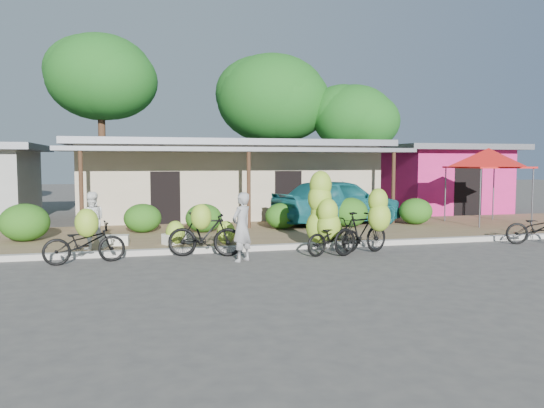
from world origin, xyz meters
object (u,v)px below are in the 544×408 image
(tree_far_center, at_px, (97,75))
(sack_near, at_px, (178,238))
(bike_right, at_px, (365,228))
(bike_far_right, at_px, (539,228))
(bystander, at_px, (91,221))
(bike_center, at_px, (327,221))
(teal_van, at_px, (338,201))
(sack_far, at_px, (115,240))
(bike_far_left, at_px, (85,241))
(bike_left, at_px, (205,233))
(vendor, at_px, (242,227))
(red_canopy, at_px, (488,158))
(tree_near_right, at_px, (349,116))
(tree_center_right, at_px, (268,97))

(tree_far_center, distance_m, sack_near, 14.91)
(bike_right, bearing_deg, bike_far_right, -107.83)
(bystander, bearing_deg, bike_center, 158.62)
(bike_center, bearing_deg, sack_near, 42.75)
(sack_near, bearing_deg, teal_van, 27.42)
(sack_far, bearing_deg, bike_far_left, -106.58)
(bike_left, bearing_deg, vendor, -119.96)
(red_canopy, bearing_deg, bike_right, -146.93)
(sack_far, relative_size, vendor, 0.44)
(bystander, relative_size, teal_van, 0.30)
(tree_far_center, bearing_deg, red_canopy, -36.30)
(bike_far_right, bearing_deg, tree_far_center, 61.92)
(bystander, bearing_deg, tree_near_right, -143.72)
(bike_center, relative_size, vendor, 1.30)
(sack_near, bearing_deg, bike_far_left, -140.95)
(tree_near_right, bearing_deg, teal_van, -114.97)
(bike_center, distance_m, vendor, 2.51)
(tree_far_center, bearing_deg, bike_far_right, -48.47)
(bike_far_right, relative_size, bystander, 1.30)
(tree_near_right, relative_size, red_canopy, 1.89)
(bike_center, bearing_deg, vendor, 82.71)
(tree_near_right, xyz_separation_m, sack_far, (-11.77, -11.43, -4.65))
(tree_near_right, relative_size, bystander, 4.28)
(tree_far_center, height_order, vendor, tree_far_center)
(tree_far_center, relative_size, bike_left, 4.38)
(sack_near, bearing_deg, tree_far_center, 102.81)
(bystander, bearing_deg, tree_center_right, -128.70)
(teal_van, bearing_deg, tree_center_right, -16.46)
(bike_left, height_order, vendor, vendor)
(bike_left, bearing_deg, teal_van, -33.80)
(bike_left, xyz_separation_m, vendor, (0.82, -0.82, 0.22))
(tree_near_right, xyz_separation_m, red_canopy, (1.78, -9.36, -2.29))
(bike_far_right, xyz_separation_m, vendor, (-9.07, -0.42, 0.36))
(bike_right, xyz_separation_m, bystander, (-7.02, 1.97, 0.16))
(bike_far_left, xyz_separation_m, bike_right, (7.07, -0.49, 0.16))
(bike_center, xyz_separation_m, bike_far_right, (6.62, -0.17, -0.36))
(vendor, distance_m, bystander, 4.22)
(teal_van, bearing_deg, sack_far, 94.11)
(tree_near_right, height_order, bystander, tree_near_right)
(bike_center, bearing_deg, bike_right, -140.29)
(tree_far_center, relative_size, tree_center_right, 1.05)
(bike_far_right, height_order, teal_van, teal_van)
(bike_center, bearing_deg, tree_center_right, -28.95)
(tree_far_center, relative_size, sack_near, 10.37)
(bike_right, bearing_deg, tree_near_right, -41.92)
(vendor, bearing_deg, tree_far_center, -114.50)
(bike_far_left, bearing_deg, sack_far, -27.56)
(bike_right, distance_m, teal_van, 5.75)
(bike_left, height_order, bike_far_right, bike_left)
(bike_far_left, xyz_separation_m, teal_van, (8.47, 5.08, 0.42))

